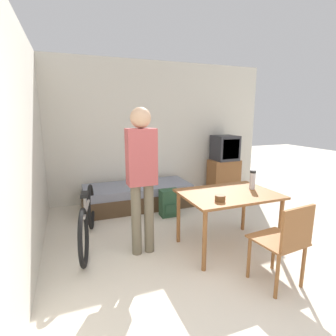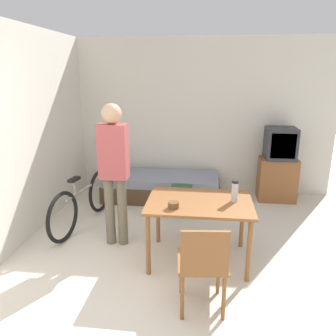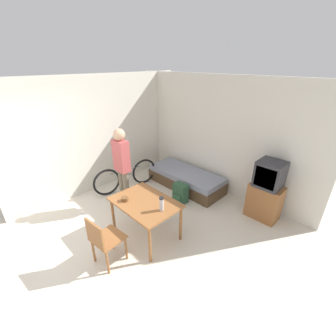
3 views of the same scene
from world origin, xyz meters
TOP-DOWN VIEW (x-y plane):
  - wall_back at (0.00, 3.71)m, footprint 4.96×0.06m
  - wall_left at (-2.01, 1.84)m, footprint 0.06×4.68m
  - daybed at (-0.43, 3.18)m, footprint 1.98×0.82m
  - tv at (1.52, 3.34)m, footprint 0.62×0.46m
  - dining_table at (0.25, 1.30)m, footprint 1.17×0.83m
  - wooden_chair at (0.31, 0.41)m, footprint 0.48×0.48m
  - bicycle at (-1.40, 2.03)m, footprint 0.32×1.67m
  - person_standing at (-0.79, 1.56)m, footprint 0.34×0.24m
  - thermos_flask at (0.63, 1.33)m, footprint 0.08×0.08m
  - mate_bowl at (-0.02, 1.06)m, footprint 0.12×0.12m
  - backpack at (-0.05, 2.55)m, footprint 0.32×0.24m

SIDE VIEW (x-z plane):
  - daybed at x=-0.43m, z-range 0.00..0.42m
  - backpack at x=-0.05m, z-range 0.00..0.45m
  - bicycle at x=-1.40m, z-range -0.03..0.72m
  - wooden_chair at x=0.31m, z-range 0.07..0.95m
  - tv at x=1.52m, z-range -0.02..1.23m
  - dining_table at x=0.25m, z-range 0.28..1.01m
  - mate_bowl at x=-0.02m, z-range 0.73..0.80m
  - thermos_flask at x=0.63m, z-range 0.75..0.99m
  - person_standing at x=-0.79m, z-range 0.16..1.93m
  - wall_back at x=0.00m, z-range 0.00..2.70m
  - wall_left at x=-2.01m, z-range 0.00..2.70m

